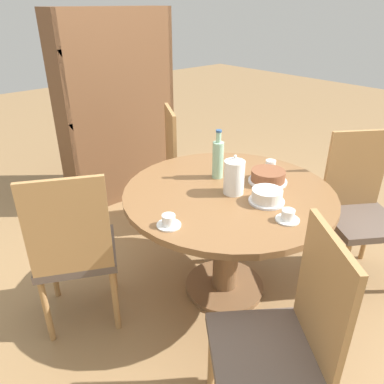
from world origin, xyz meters
TOP-DOWN VIEW (x-y plane):
  - ground_plane at (0.00, 0.00)m, footprint 14.00×14.00m
  - dining_table at (0.00, 0.00)m, footprint 1.21×1.21m
  - chair_a at (0.77, -0.43)m, footprint 0.58×0.58m
  - chair_b at (0.37, 0.80)m, footprint 0.57×0.57m
  - chair_c at (-0.81, 0.35)m, footprint 0.57×0.57m
  - chair_d at (-0.47, -0.75)m, footprint 0.59×0.59m
  - bookshelf at (0.25, 1.58)m, footprint 1.05×0.28m
  - coffee_pot at (0.00, -0.03)m, footprint 0.12×0.12m
  - water_bottle at (0.08, 0.18)m, footprint 0.07×0.07m
  - cake_main at (0.26, -0.07)m, footprint 0.23×0.23m
  - cake_second at (0.05, -0.23)m, footprint 0.19×0.19m
  - cup_a at (-0.49, -0.07)m, footprint 0.12×0.12m
  - cup_b at (-0.02, -0.41)m, footprint 0.12×0.12m
  - cup_c at (0.43, 0.04)m, footprint 0.12×0.12m

SIDE VIEW (x-z plane):
  - ground_plane at x=0.00m, z-range 0.00..0.00m
  - chair_a at x=0.77m, z-range 0.02..0.99m
  - chair_b at x=0.37m, z-range 0.02..0.99m
  - chair_c at x=-0.81m, z-range 0.02..0.99m
  - chair_d at x=-0.47m, z-range 0.02..0.99m
  - dining_table at x=0.00m, z-range 0.20..0.91m
  - cup_a at x=-0.49m, z-range 0.71..0.77m
  - cup_b at x=-0.02m, z-range 0.71..0.77m
  - cup_c at x=0.43m, z-range 0.71..0.77m
  - cake_second at x=0.05m, z-range 0.71..0.79m
  - cake_main at x=0.26m, z-range 0.71..0.79m
  - bookshelf at x=0.25m, z-range -0.03..1.61m
  - coffee_pot at x=0.00m, z-range 0.70..0.93m
  - water_bottle at x=0.08m, z-range 0.69..0.99m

